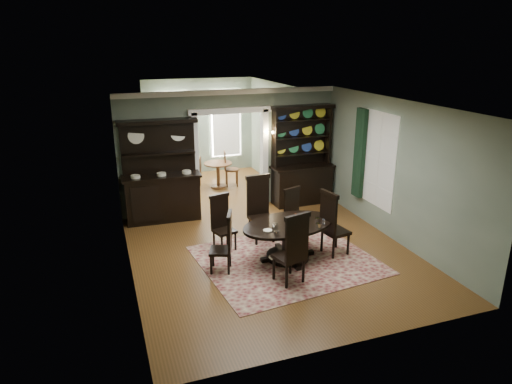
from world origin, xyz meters
The scene contains 19 objects.
room centered at (0.00, 0.04, 1.58)m, with size 5.51×6.01×3.01m.
parlor centered at (0.00, 5.53, 1.52)m, with size 3.51×3.50×3.01m.
doorway_trim centered at (0.00, 3.00, 1.62)m, with size 2.08×0.25×2.57m.
right_window centered at (2.69, 0.93, 1.60)m, with size 0.15×1.47×2.12m.
wall_sconce centered at (0.95, 2.85, 1.89)m, with size 0.27×0.21×0.21m.
rug centered at (0.17, -0.29, 0.01)m, with size 3.25×2.82×0.01m, color maroon.
dining_table centered at (0.22, -0.23, 0.52)m, with size 2.11×2.09×0.75m.
centerpiece centered at (0.30, -0.30, 0.81)m, with size 1.27×0.82×0.21m.
chair_far_left centered at (-0.87, 0.68, 0.61)m, with size 0.52×0.51×1.16m.
chair_far_mid centered at (0.03, 0.89, 0.74)m, with size 0.55×0.52×1.41m.
chair_far_right centered at (0.68, 0.55, 0.62)m, with size 0.55×0.53×1.17m.
chair_end_left centered at (-1.07, -0.31, 0.61)m, with size 0.53×0.55×1.16m.
chair_end_right centered at (1.10, -0.34, 0.71)m, with size 0.55×0.57×1.35m.
chair_near centered at (-0.09, -1.16, 0.71)m, with size 0.60×0.59×1.36m.
sideboard centered at (-1.79, 2.72, 0.84)m, with size 1.84×0.70×2.40m.
welsh_dresser centered at (1.85, 2.72, 0.93)m, with size 1.67×0.66×2.57m.
parlor_table centered at (0.10, 4.68, 0.49)m, with size 0.81×0.81×0.75m.
parlor_chair_left centered at (-0.47, 4.92, 0.48)m, with size 0.41×0.40×0.90m.
parlor_chair_right centered at (0.46, 4.76, 0.56)m, with size 0.47×0.45×1.04m.
Camera 1 is at (-3.07, -7.74, 4.13)m, focal length 32.00 mm.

